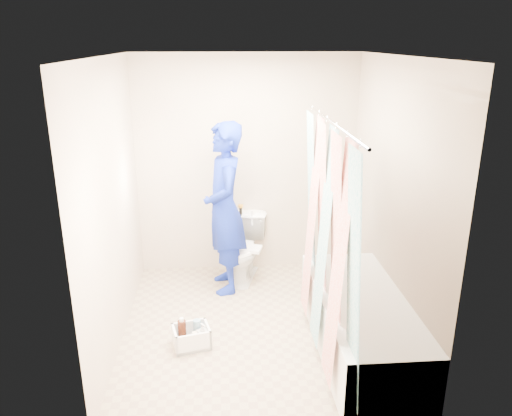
{
  "coord_description": "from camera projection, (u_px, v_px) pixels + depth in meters",
  "views": [
    {
      "loc": [
        -0.31,
        -4.01,
        2.53
      ],
      "look_at": [
        0.03,
        0.32,
        1.05
      ],
      "focal_mm": 35.0,
      "sensor_mm": 36.0,
      "label": 1
    }
  ],
  "objects": [
    {
      "name": "wall_right",
      "position": [
        394.0,
        200.0,
        4.32
      ],
      "size": [
        0.02,
        2.6,
        2.4
      ],
      "primitive_type": "cube",
      "color": "#C5B297",
      "rests_on": "ground"
    },
    {
      "name": "floor",
      "position": [
        256.0,
        326.0,
        4.62
      ],
      "size": [
        2.6,
        2.6,
        0.0
      ],
      "primitive_type": "plane",
      "color": "tan",
      "rests_on": "ground"
    },
    {
      "name": "shower_curtain",
      "position": [
        326.0,
        240.0,
        3.93
      ],
      "size": [
        0.06,
        1.75,
        1.8
      ],
      "primitive_type": "cube",
      "color": "white",
      "rests_on": "curtain_rod"
    },
    {
      "name": "bathtub",
      "position": [
        360.0,
        322.0,
        4.19
      ],
      "size": [
        0.7,
        1.75,
        0.5
      ],
      "color": "white",
      "rests_on": "ground"
    },
    {
      "name": "tank_internals",
      "position": [
        244.0,
        214.0,
        5.51
      ],
      "size": [
        0.17,
        0.08,
        0.23
      ],
      "color": "black",
      "rests_on": "toilet"
    },
    {
      "name": "curtain_rod",
      "position": [
        332.0,
        122.0,
        3.63
      ],
      "size": [
        0.02,
        1.9,
        0.02
      ],
      "primitive_type": "cylinder",
      "rotation": [
        1.57,
        0.0,
        0.0
      ],
      "color": "silver",
      "rests_on": "wall_back"
    },
    {
      "name": "wall_front",
      "position": [
        272.0,
        271.0,
        3.0
      ],
      "size": [
        2.4,
        0.02,
        2.4
      ],
      "primitive_type": "cube",
      "color": "#C5B297",
      "rests_on": "ground"
    },
    {
      "name": "tank_lid",
      "position": [
        241.0,
        248.0,
        5.32
      ],
      "size": [
        0.46,
        0.3,
        0.03
      ],
      "primitive_type": "cube",
      "rotation": [
        0.0,
        0.0,
        -0.28
      ],
      "color": "white",
      "rests_on": "toilet"
    },
    {
      "name": "ceiling",
      "position": [
        256.0,
        56.0,
        3.84
      ],
      "size": [
        2.4,
        2.6,
        0.02
      ],
      "primitive_type": "cube",
      "color": "silver",
      "rests_on": "wall_back"
    },
    {
      "name": "cleaning_caddy",
      "position": [
        193.0,
        337.0,
        4.3
      ],
      "size": [
        0.36,
        0.31,
        0.23
      ],
      "rotation": [
        0.0,
        0.0,
        0.24
      ],
      "color": "white",
      "rests_on": "ground"
    },
    {
      "name": "wall_left",
      "position": [
        112.0,
        207.0,
        4.14
      ],
      "size": [
        0.02,
        2.6,
        2.4
      ],
      "primitive_type": "cube",
      "color": "#C5B297",
      "rests_on": "ground"
    },
    {
      "name": "plumber",
      "position": [
        225.0,
        209.0,
        5.07
      ],
      "size": [
        0.51,
        0.7,
        1.77
      ],
      "primitive_type": "imported",
      "rotation": [
        0.0,
        0.0,
        -1.44
      ],
      "color": "#0E1992",
      "rests_on": "ground"
    },
    {
      "name": "toilet",
      "position": [
        244.0,
        249.0,
        5.44
      ],
      "size": [
        0.56,
        0.76,
        0.7
      ],
      "primitive_type": "imported",
      "rotation": [
        0.0,
        0.0,
        -0.28
      ],
      "color": "silver",
      "rests_on": "ground"
    },
    {
      "name": "wall_back",
      "position": [
        247.0,
        166.0,
        5.46
      ],
      "size": [
        2.4,
        0.02,
        2.4
      ],
      "primitive_type": "cube",
      "color": "#C5B297",
      "rests_on": "ground"
    }
  ]
}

